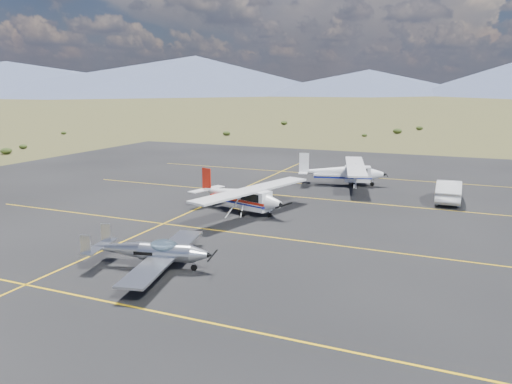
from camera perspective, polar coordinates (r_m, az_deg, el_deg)
The scene contains 6 objects.
ground at distance 28.25m, azimuth -2.56°, elevation -5.96°, with size 1600.00×1600.00×0.00m, color #383D1C.
apron at distance 34.44m, azimuth 2.49°, elevation -2.65°, with size 72.00×72.00×0.02m, color black.
aircraft_low_wing at distance 24.84m, azimuth -11.76°, elevation -6.65°, with size 6.09×8.36×1.81m.
aircraft_cessna at distance 35.02m, azimuth -1.76°, elevation -0.32°, with size 7.35×10.88×2.77m.
aircraft_plain at distance 45.12m, azimuth 9.86°, elevation 2.33°, with size 7.29×11.18×2.83m.
sedan at distance 40.85m, azimuth 21.16°, elevation 0.11°, with size 1.80×5.16×1.70m, color silver.
Camera 1 is at (11.70, -24.19, 8.70)m, focal length 35.00 mm.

